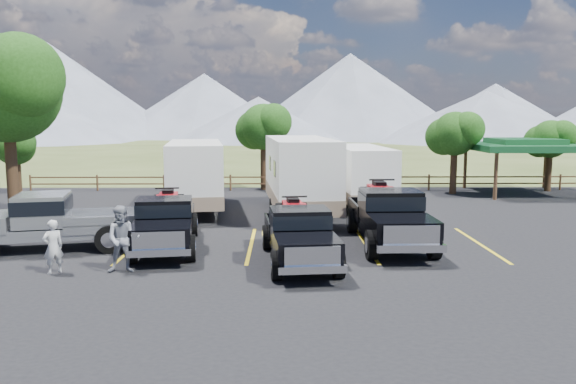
{
  "coord_description": "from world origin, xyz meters",
  "views": [
    {
      "loc": [
        -0.95,
        -15.08,
        4.46
      ],
      "look_at": [
        -0.69,
        6.18,
        1.6
      ],
      "focal_mm": 35.0,
      "sensor_mm": 36.0,
      "label": 1
    }
  ],
  "objects_px": {
    "tree_big_nw": "(6,89)",
    "rig_right": "(388,215)",
    "pavilion": "(524,146)",
    "pickup_silver": "(49,221)",
    "person_a": "(53,247)",
    "person_b": "(123,239)",
    "trailer_right": "(360,175)",
    "trailer_center": "(300,175)",
    "rig_left": "(166,221)",
    "rig_center": "(299,232)",
    "trailer_left": "(195,175)"
  },
  "relations": [
    {
      "from": "tree_big_nw",
      "to": "rig_right",
      "type": "xyz_separation_m",
      "value": [
        15.34,
        -4.87,
        -4.52
      ]
    },
    {
      "from": "pavilion",
      "to": "pickup_silver",
      "type": "bearing_deg",
      "value": -147.91
    },
    {
      "from": "person_a",
      "to": "person_b",
      "type": "xyz_separation_m",
      "value": [
        1.95,
        0.12,
        0.19
      ]
    },
    {
      "from": "pickup_silver",
      "to": "person_a",
      "type": "relative_size",
      "value": 4.24
    },
    {
      "from": "rig_right",
      "to": "pickup_silver",
      "type": "height_order",
      "value": "rig_right"
    },
    {
      "from": "trailer_right",
      "to": "trailer_center",
      "type": "bearing_deg",
      "value": -145.72
    },
    {
      "from": "tree_big_nw",
      "to": "trailer_right",
      "type": "height_order",
      "value": "tree_big_nw"
    },
    {
      "from": "rig_left",
      "to": "pickup_silver",
      "type": "xyz_separation_m",
      "value": [
        -3.84,
        -0.22,
        0.05
      ]
    },
    {
      "from": "rig_center",
      "to": "pickup_silver",
      "type": "height_order",
      "value": "pickup_silver"
    },
    {
      "from": "pavilion",
      "to": "trailer_left",
      "type": "bearing_deg",
      "value": -162.44
    },
    {
      "from": "person_b",
      "to": "tree_big_nw",
      "type": "bearing_deg",
      "value": 122.84
    },
    {
      "from": "tree_big_nw",
      "to": "person_a",
      "type": "xyz_separation_m",
      "value": [
        5.14,
        -8.53,
        -4.78
      ]
    },
    {
      "from": "rig_left",
      "to": "person_a",
      "type": "xyz_separation_m",
      "value": [
        -2.55,
        -3.12,
        -0.15
      ]
    },
    {
      "from": "rig_left",
      "to": "trailer_right",
      "type": "bearing_deg",
      "value": 40.5
    },
    {
      "from": "trailer_right",
      "to": "rig_left",
      "type": "bearing_deg",
      "value": -135.38
    },
    {
      "from": "rig_left",
      "to": "rig_center",
      "type": "height_order",
      "value": "rig_left"
    },
    {
      "from": "pickup_silver",
      "to": "person_a",
      "type": "bearing_deg",
      "value": 11.54
    },
    {
      "from": "rig_center",
      "to": "rig_right",
      "type": "distance_m",
      "value": 4.01
    },
    {
      "from": "pickup_silver",
      "to": "trailer_left",
      "type": "bearing_deg",
      "value": 142.42
    },
    {
      "from": "rig_center",
      "to": "person_b",
      "type": "height_order",
      "value": "person_b"
    },
    {
      "from": "rig_left",
      "to": "trailer_left",
      "type": "bearing_deg",
      "value": 83.56
    },
    {
      "from": "trailer_center",
      "to": "person_a",
      "type": "bearing_deg",
      "value": -132.74
    },
    {
      "from": "pavilion",
      "to": "rig_left",
      "type": "relative_size",
      "value": 1.04
    },
    {
      "from": "trailer_center",
      "to": "pickup_silver",
      "type": "distance_m",
      "value": 10.83
    },
    {
      "from": "rig_right",
      "to": "pickup_silver",
      "type": "relative_size",
      "value": 0.98
    },
    {
      "from": "trailer_right",
      "to": "trailer_left",
      "type": "bearing_deg",
      "value": -176.26
    },
    {
      "from": "rig_left",
      "to": "person_a",
      "type": "relative_size",
      "value": 3.84
    },
    {
      "from": "trailer_center",
      "to": "trailer_left",
      "type": "bearing_deg",
      "value": 159.37
    },
    {
      "from": "tree_big_nw",
      "to": "trailer_left",
      "type": "bearing_deg",
      "value": 16.8
    },
    {
      "from": "rig_left",
      "to": "trailer_right",
      "type": "relative_size",
      "value": 0.7
    },
    {
      "from": "rig_right",
      "to": "person_a",
      "type": "relative_size",
      "value": 4.17
    },
    {
      "from": "pavilion",
      "to": "rig_center",
      "type": "height_order",
      "value": "pavilion"
    },
    {
      "from": "rig_left",
      "to": "person_b",
      "type": "relative_size",
      "value": 3.1
    },
    {
      "from": "trailer_left",
      "to": "trailer_right",
      "type": "height_order",
      "value": "trailer_left"
    },
    {
      "from": "tree_big_nw",
      "to": "pavilion",
      "type": "xyz_separation_m",
      "value": [
        25.55,
        7.97,
        -2.81
      ]
    },
    {
      "from": "tree_big_nw",
      "to": "trailer_left",
      "type": "relative_size",
      "value": 0.84
    },
    {
      "from": "tree_big_nw",
      "to": "person_a",
      "type": "distance_m",
      "value": 11.05
    },
    {
      "from": "rig_center",
      "to": "person_b",
      "type": "distance_m",
      "value": 5.17
    },
    {
      "from": "pavilion",
      "to": "rig_right",
      "type": "height_order",
      "value": "pavilion"
    },
    {
      "from": "pavilion",
      "to": "rig_left",
      "type": "xyz_separation_m",
      "value": [
        -17.86,
        -13.39,
        -1.82
      ]
    },
    {
      "from": "pickup_silver",
      "to": "person_b",
      "type": "xyz_separation_m",
      "value": [
        3.24,
        -2.78,
        -0.02
      ]
    },
    {
      "from": "trailer_right",
      "to": "person_a",
      "type": "height_order",
      "value": "trailer_right"
    },
    {
      "from": "rig_center",
      "to": "rig_right",
      "type": "height_order",
      "value": "rig_right"
    },
    {
      "from": "pavilion",
      "to": "person_b",
      "type": "bearing_deg",
      "value": -138.4
    },
    {
      "from": "rig_center",
      "to": "trailer_left",
      "type": "height_order",
      "value": "trailer_left"
    },
    {
      "from": "pavilion",
      "to": "pickup_silver",
      "type": "relative_size",
      "value": 0.94
    },
    {
      "from": "trailer_center",
      "to": "rig_left",
      "type": "bearing_deg",
      "value": -131.95
    },
    {
      "from": "tree_big_nw",
      "to": "trailer_right",
      "type": "bearing_deg",
      "value": 11.93
    },
    {
      "from": "tree_big_nw",
      "to": "trailer_right",
      "type": "distance_m",
      "value": 16.34
    },
    {
      "from": "tree_big_nw",
      "to": "rig_center",
      "type": "distance_m",
      "value": 14.89
    }
  ]
}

